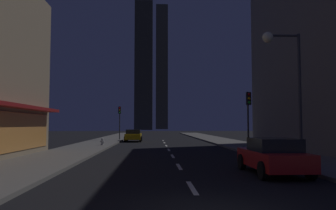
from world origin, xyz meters
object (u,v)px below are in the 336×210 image
Objects in this scene: car_parked_near at (273,156)px; car_parked_far at (133,135)px; street_lamp_right at (283,64)px; fire_hydrant_far_left at (102,142)px; traffic_light_far_left at (120,115)px; traffic_light_near_right at (248,108)px.

car_parked_near is 1.00× the size of car_parked_far.
car_parked_near is 5.62m from street_lamp_right.
car_parked_near is at bearing -60.99° from fire_hydrant_far_left.
fire_hydrant_far_left is 0.16× the size of traffic_light_far_left.
fire_hydrant_far_left is (-2.30, -8.84, -0.29)m from car_parked_far.
fire_hydrant_far_left is at bearing 119.01° from car_parked_near.
street_lamp_right reaches higher than fire_hydrant_far_left.
street_lamp_right is (8.98, -22.87, 4.33)m from car_parked_far.
street_lamp_right reaches higher than car_parked_far.
car_parked_far is at bearing 111.44° from street_lamp_right.
traffic_light_far_left reaches higher than car_parked_near.
traffic_light_far_left reaches higher than fire_hydrant_far_left.
car_parked_near is 1.01× the size of traffic_light_far_left.
traffic_light_near_right is (11.40, -7.43, 2.74)m from fire_hydrant_far_left.
street_lamp_right reaches higher than traffic_light_far_left.
fire_hydrant_far_left is at bearing -104.58° from car_parked_far.
traffic_light_near_right and traffic_light_far_left have the same top height.
street_lamp_right is at bearing -66.65° from traffic_light_far_left.
car_parked_far is (-7.20, 25.97, 0.00)m from car_parked_near.
fire_hydrant_far_left is at bearing 146.91° from traffic_light_near_right.
car_parked_near is 29.84m from traffic_light_far_left.
traffic_light_far_left is 27.52m from street_lamp_right.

